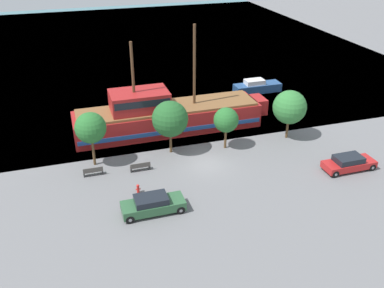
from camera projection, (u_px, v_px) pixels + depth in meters
ground_plane at (206, 164)px, 39.36m from camera, size 160.00×160.00×0.00m
water_surface at (126, 45)px, 76.52m from camera, size 80.00×80.00×0.00m
pirate_ship at (165, 115)px, 44.94m from camera, size 20.84×4.59×10.99m
moored_boat_dockside at (257, 87)px, 55.60m from camera, size 6.15×1.94×1.68m
parked_car_curb_front at (349, 163)px, 38.17m from camera, size 4.74×1.86×1.38m
parked_car_curb_mid at (153, 204)px, 32.55m from camera, size 4.83×1.86×1.46m
fire_hydrant at (138, 188)px, 35.09m from camera, size 0.42×0.25×0.76m
bench_promenade_east at (93, 171)px, 37.39m from camera, size 1.72×0.45×0.85m
bench_promenade_west at (140, 167)px, 38.10m from camera, size 1.81×0.45×0.85m
tree_row_east at (91, 128)px, 37.57m from camera, size 2.78×2.78×5.13m
tree_row_mideast at (170, 119)px, 39.78m from camera, size 3.41×3.41×5.22m
tree_row_midwest at (226, 120)px, 40.80m from camera, size 2.42×2.42×4.21m
tree_row_west at (290, 107)px, 42.59m from camera, size 3.38×3.38×5.07m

